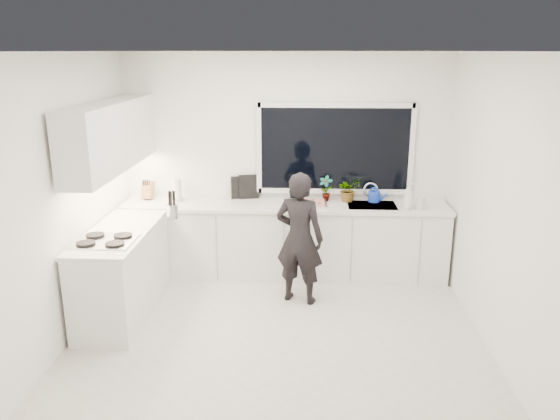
{
  "coord_description": "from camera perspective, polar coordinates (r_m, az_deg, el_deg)",
  "views": [
    {
      "loc": [
        0.26,
        -4.91,
        2.71
      ],
      "look_at": [
        -0.0,
        0.4,
        1.15
      ],
      "focal_mm": 35.0,
      "sensor_mm": 36.0,
      "label": 1
    }
  ],
  "objects": [
    {
      "name": "sink",
      "position": [
        6.66,
        9.56,
        0.1
      ],
      "size": [
        0.58,
        0.42,
        0.14
      ],
      "primitive_type": "cube",
      "color": "silver",
      "rests_on": "countertop_back"
    },
    {
      "name": "paper_towel_roll",
      "position": [
        6.86,
        -10.71,
        2.06
      ],
      "size": [
        0.13,
        0.13,
        0.26
      ],
      "primitive_type": "cylinder",
      "rotation": [
        0.0,
        0.0,
        0.2
      ],
      "color": "silver",
      "rests_on": "countertop_back"
    },
    {
      "name": "picture_frame_large",
      "position": [
        6.85,
        -4.22,
        2.38
      ],
      "size": [
        0.22,
        0.07,
        0.28
      ],
      "primitive_type": "cube",
      "rotation": [
        0.0,
        0.0,
        0.23
      ],
      "color": "black",
      "rests_on": "countertop_back"
    },
    {
      "name": "base_cabinets_left",
      "position": [
        6.04,
        -16.11,
        -6.38
      ],
      "size": [
        0.58,
        1.6,
        0.88
      ],
      "primitive_type": "cube",
      "color": "white",
      "rests_on": "floor"
    },
    {
      "name": "ceiling",
      "position": [
        4.91,
        -0.19,
        16.37
      ],
      "size": [
        4.0,
        3.5,
        0.02
      ],
      "primitive_type": "cube",
      "color": "white",
      "rests_on": "wall_back"
    },
    {
      "name": "wall_left",
      "position": [
        5.58,
        -21.28,
        1.11
      ],
      "size": [
        0.02,
        3.5,
        2.7
      ],
      "primitive_type": "cube",
      "color": "white",
      "rests_on": "ground"
    },
    {
      "name": "watering_can",
      "position": [
        6.79,
        9.8,
        1.4
      ],
      "size": [
        0.18,
        0.18,
        0.13
      ],
      "primitive_type": "cylinder",
      "rotation": [
        0.0,
        0.0,
        0.34
      ],
      "color": "blue",
      "rests_on": "countertop_back"
    },
    {
      "name": "pizza_tray",
      "position": [
        6.57,
        2.7,
        0.67
      ],
      "size": [
        0.51,
        0.38,
        0.03
      ],
      "primitive_type": "cube",
      "rotation": [
        0.0,
        0.0,
        0.03
      ],
      "color": "silver",
      "rests_on": "countertop_back"
    },
    {
      "name": "base_cabinets_back",
      "position": [
        6.75,
        0.49,
        -3.28
      ],
      "size": [
        3.92,
        0.58,
        0.88
      ],
      "primitive_type": "cube",
      "color": "white",
      "rests_on": "floor"
    },
    {
      "name": "utensil_crock",
      "position": [
        6.14,
        -11.18,
        -0.13
      ],
      "size": [
        0.14,
        0.14,
        0.16
      ],
      "primitive_type": "cylinder",
      "rotation": [
        0.0,
        0.0,
        -0.09
      ],
      "color": "silver",
      "rests_on": "countertop_left"
    },
    {
      "name": "countertop_left",
      "position": [
        5.89,
        -16.46,
        -2.24
      ],
      "size": [
        0.62,
        1.6,
        0.04
      ],
      "primitive_type": "cube",
      "color": "silver",
      "rests_on": "base_cabinets_left"
    },
    {
      "name": "countertop_back",
      "position": [
        6.6,
        0.49,
        0.45
      ],
      "size": [
        3.94,
        0.62,
        0.04
      ],
      "primitive_type": "cube",
      "color": "silver",
      "rests_on": "base_cabinets_back"
    },
    {
      "name": "person",
      "position": [
        5.96,
        2.04,
        -2.97
      ],
      "size": [
        0.62,
        0.5,
        1.48
      ],
      "primitive_type": "imported",
      "rotation": [
        0.0,
        0.0,
        2.83
      ],
      "color": "black",
      "rests_on": "floor"
    },
    {
      "name": "wall_right",
      "position": [
        5.38,
        21.72,
        0.54
      ],
      "size": [
        0.02,
        3.5,
        2.7
      ],
      "primitive_type": "cube",
      "color": "white",
      "rests_on": "ground"
    },
    {
      "name": "knife_block",
      "position": [
        7.0,
        -13.63,
        2.0
      ],
      "size": [
        0.15,
        0.13,
        0.22
      ],
      "primitive_type": "cube",
      "rotation": [
        0.0,
        0.0,
        -0.23
      ],
      "color": "#9E8249",
      "rests_on": "countertop_back"
    },
    {
      "name": "upper_cabinets",
      "position": [
        6.03,
        -17.19,
        7.44
      ],
      "size": [
        0.34,
        2.1,
        0.7
      ],
      "primitive_type": "cube",
      "color": "white",
      "rests_on": "wall_left"
    },
    {
      "name": "faucet",
      "position": [
        6.81,
        9.44,
        1.86
      ],
      "size": [
        0.03,
        0.03,
        0.22
      ],
      "primitive_type": "cylinder",
      "color": "silver",
      "rests_on": "countertop_back"
    },
    {
      "name": "floor",
      "position": [
        5.61,
        -0.17,
        -12.61
      ],
      "size": [
        4.0,
        3.5,
        0.02
      ],
      "primitive_type": "cube",
      "color": "beige",
      "rests_on": "ground"
    },
    {
      "name": "herb_plants",
      "position": [
        6.73,
        5.62,
        2.18
      ],
      "size": [
        0.91,
        0.33,
        0.32
      ],
      "color": "#26662D",
      "rests_on": "countertop_back"
    },
    {
      "name": "stovetop",
      "position": [
        5.57,
        -17.83,
        -3.03
      ],
      "size": [
        0.56,
        0.48,
        0.03
      ],
      "primitive_type": "cube",
      "color": "black",
      "rests_on": "countertop_left"
    },
    {
      "name": "soap_bottles",
      "position": [
        6.54,
        13.58,
        1.31
      ],
      "size": [
        0.28,
        0.13,
        0.32
      ],
      "color": "#D8BF66",
      "rests_on": "countertop_back"
    },
    {
      "name": "pizza",
      "position": [
        6.57,
        2.7,
        0.81
      ],
      "size": [
        0.46,
        0.34,
        0.01
      ],
      "primitive_type": "cube",
      "rotation": [
        0.0,
        0.0,
        0.03
      ],
      "color": "red",
      "rests_on": "pizza_tray"
    },
    {
      "name": "window",
      "position": [
        6.74,
        5.75,
        6.37
      ],
      "size": [
        1.8,
        0.02,
        1.0
      ],
      "primitive_type": "cube",
      "color": "black",
      "rests_on": "wall_back"
    },
    {
      "name": "wall_back",
      "position": [
        6.81,
        0.62,
        4.84
      ],
      "size": [
        4.0,
        0.02,
        2.7
      ],
      "primitive_type": "cube",
      "color": "white",
      "rests_on": "ground"
    },
    {
      "name": "picture_frame_small",
      "position": [
        6.83,
        -3.26,
        2.45
      ],
      "size": [
        0.25,
        0.07,
        0.3
      ],
      "primitive_type": "cube",
      "rotation": [
        0.0,
        0.0,
        0.21
      ],
      "color": "black",
      "rests_on": "countertop_back"
    }
  ]
}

